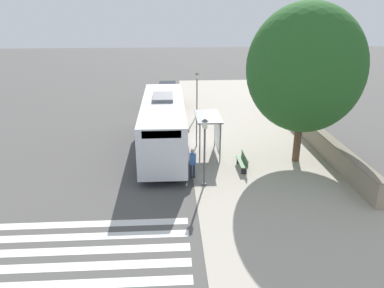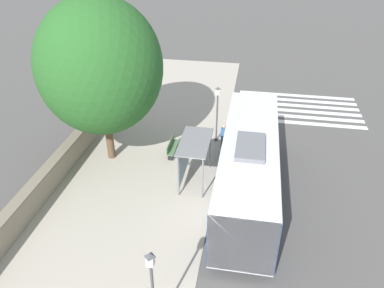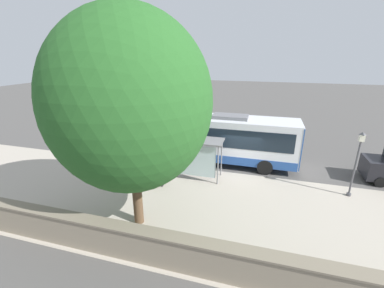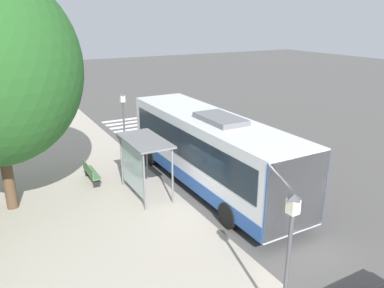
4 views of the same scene
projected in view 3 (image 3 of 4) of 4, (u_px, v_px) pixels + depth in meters
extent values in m
plane|color=#514F4C|center=(239.00, 174.00, 16.92)|extent=(120.00, 120.00, 0.00)
cube|color=#ADA393|center=(229.00, 212.00, 12.85)|extent=(9.00, 44.00, 0.02)
cube|color=silver|center=(134.00, 138.00, 24.15)|extent=(9.00, 0.50, 0.01)
cube|color=silver|center=(125.00, 137.00, 24.40)|extent=(9.00, 0.50, 0.01)
cube|color=silver|center=(116.00, 136.00, 24.65)|extent=(9.00, 0.50, 0.01)
cube|color=silver|center=(107.00, 135.00, 24.89)|extent=(9.00, 0.50, 0.01)
cube|color=silver|center=(99.00, 134.00, 25.14)|extent=(9.00, 0.50, 0.01)
cube|color=silver|center=(91.00, 133.00, 25.39)|extent=(9.00, 0.50, 0.01)
cube|color=gray|center=(213.00, 261.00, 8.96)|extent=(0.50, 20.00, 1.32)
cube|color=#776C5B|center=(213.00, 245.00, 8.73)|extent=(0.60, 20.00, 0.08)
cube|color=silver|center=(218.00, 137.00, 18.25)|extent=(2.62, 10.95, 2.86)
cube|color=black|center=(218.00, 132.00, 18.12)|extent=(2.66, 10.07, 1.26)
cube|color=#264C93|center=(217.00, 152.00, 18.63)|extent=(2.66, 10.73, 0.57)
cube|color=#264C93|center=(299.00, 144.00, 16.83)|extent=(2.66, 0.06, 2.75)
cube|color=black|center=(147.00, 116.00, 19.28)|extent=(1.97, 0.08, 0.40)
cube|color=slate|center=(230.00, 117.00, 17.52)|extent=(1.31, 2.41, 0.22)
cylinder|color=black|center=(162.00, 156.00, 18.59)|extent=(0.30, 1.00, 1.00)
cylinder|color=black|center=(173.00, 145.00, 20.82)|extent=(0.30, 1.00, 1.00)
cylinder|color=black|center=(265.00, 167.00, 16.71)|extent=(0.30, 1.00, 1.00)
cylinder|color=black|center=(265.00, 154.00, 18.94)|extent=(0.30, 1.00, 1.00)
cylinder|color=slate|center=(221.00, 158.00, 16.30)|extent=(0.08, 0.08, 2.46)
cylinder|color=slate|center=(181.00, 153.00, 17.01)|extent=(0.08, 0.08, 2.46)
cylinder|color=slate|center=(218.00, 166.00, 15.18)|extent=(0.08, 0.08, 2.46)
cylinder|color=slate|center=(174.00, 161.00, 15.89)|extent=(0.08, 0.08, 2.46)
cube|color=slate|center=(198.00, 140.00, 15.67)|extent=(1.54, 3.03, 0.08)
cube|color=silver|center=(196.00, 161.00, 15.52)|extent=(0.03, 2.46, 1.97)
cylinder|color=#2D3347|center=(154.00, 159.00, 18.28)|extent=(0.12, 0.12, 0.83)
cylinder|color=#2D3347|center=(155.00, 158.00, 18.43)|extent=(0.12, 0.12, 0.83)
cube|color=#38609E|center=(154.00, 148.00, 18.10)|extent=(0.34, 0.22, 0.67)
sphere|color=tan|center=(154.00, 142.00, 17.95)|extent=(0.23, 0.23, 0.23)
cube|color=#4C7247|center=(151.00, 178.00, 15.42)|extent=(0.40, 1.86, 0.06)
cube|color=#4C7247|center=(150.00, 175.00, 15.19)|extent=(0.04, 1.86, 0.40)
cube|color=black|center=(163.00, 183.00, 15.30)|extent=(0.32, 0.06, 0.45)
cube|color=black|center=(140.00, 179.00, 15.69)|extent=(0.32, 0.06, 0.45)
cylinder|color=#4C4C51|center=(349.00, 195.00, 14.28)|extent=(0.24, 0.24, 0.16)
cylinder|color=#4C4C51|center=(354.00, 170.00, 13.77)|extent=(0.10, 0.10, 3.23)
cube|color=silver|center=(362.00, 138.00, 13.17)|extent=(0.24, 0.24, 0.35)
pyramid|color=#4C4C51|center=(363.00, 133.00, 13.09)|extent=(0.28, 0.28, 0.14)
cylinder|color=#4C4C51|center=(139.00, 164.00, 18.22)|extent=(0.24, 0.24, 0.16)
cylinder|color=#4C4C51|center=(138.00, 144.00, 17.71)|extent=(0.10, 0.10, 3.22)
cube|color=silver|center=(136.00, 118.00, 17.11)|extent=(0.24, 0.24, 0.35)
pyramid|color=#4C4C51|center=(136.00, 115.00, 17.03)|extent=(0.28, 0.28, 0.14)
cylinder|color=brown|center=(137.00, 186.00, 11.45)|extent=(0.44, 0.44, 3.84)
ellipsoid|color=#265B23|center=(130.00, 102.00, 10.19)|extent=(6.63, 6.63, 7.29)
cylinder|color=black|center=(380.00, 182.00, 15.16)|extent=(0.22, 0.64, 0.64)
cylinder|color=black|center=(370.00, 170.00, 16.69)|extent=(0.22, 0.64, 0.64)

